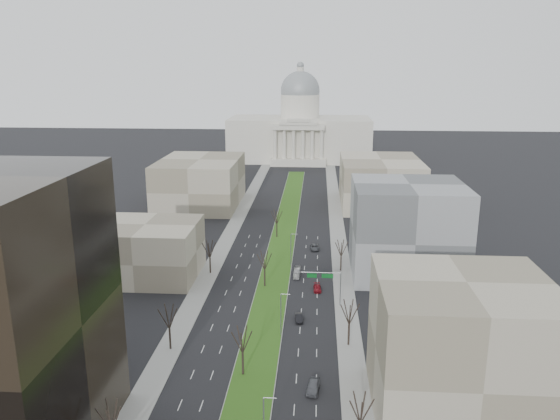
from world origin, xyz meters
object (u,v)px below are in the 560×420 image
at_px(car_red, 317,288).
at_px(box_van, 297,272).
at_px(car_black, 299,318).
at_px(car_grey_far, 315,247).
at_px(car_grey_near, 313,386).

relative_size(car_red, box_van, 0.70).
height_order(car_black, car_grey_far, car_grey_far).
xyz_separation_m(car_grey_near, car_black, (-3.36, 26.00, -0.15)).
bearing_deg(car_grey_far, box_van, -106.04).
height_order(car_grey_far, box_van, box_van).
height_order(car_red, car_grey_far, car_grey_far).
bearing_deg(box_van, car_black, -85.40).
distance_m(car_grey_near, car_red, 42.51).
distance_m(car_grey_near, box_van, 52.01).
relative_size(car_grey_near, box_van, 0.77).
xyz_separation_m(car_black, car_grey_far, (3.00, 47.02, 0.01)).
distance_m(car_black, car_red, 16.96).
bearing_deg(car_grey_near, car_grey_far, 97.44).
xyz_separation_m(car_grey_near, box_van, (-4.76, 51.79, 0.05)).
height_order(car_grey_near, car_grey_far, car_grey_near).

